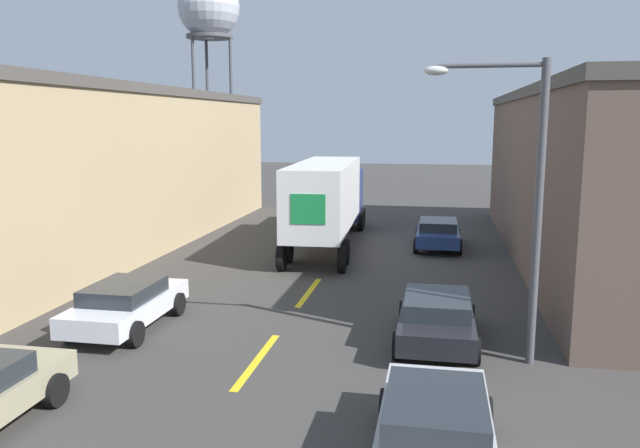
% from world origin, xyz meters
% --- Properties ---
extents(road_centerline, '(0.20, 16.17, 0.01)m').
position_xyz_m(road_centerline, '(0.00, 8.97, 0.00)').
color(road_centerline, yellow).
rests_on(road_centerline, ground_plane).
extents(warehouse_left, '(8.79, 26.67, 7.28)m').
position_xyz_m(warehouse_left, '(-11.72, 22.02, 3.65)').
color(warehouse_left, tan).
rests_on(warehouse_left, ground_plane).
extents(semi_truck, '(3.19, 12.75, 3.98)m').
position_xyz_m(semi_truck, '(-0.75, 23.43, 2.34)').
color(semi_truck, navy).
rests_on(semi_truck, ground_plane).
extents(parked_car_right_mid, '(2.09, 4.38, 1.33)m').
position_xyz_m(parked_car_right_mid, '(4.30, 11.02, 0.72)').
color(parked_car_right_mid, black).
rests_on(parked_car_right_mid, ground_plane).
extents(parked_car_left_far, '(2.09, 4.38, 1.33)m').
position_xyz_m(parked_car_left_far, '(-4.30, 10.61, 0.72)').
color(parked_car_left_far, silver).
rests_on(parked_car_left_far, ground_plane).
extents(parked_car_right_far, '(2.09, 4.38, 1.33)m').
position_xyz_m(parked_car_right_far, '(4.30, 23.63, 0.72)').
color(parked_car_right_far, navy).
rests_on(parked_car_right_far, ground_plane).
extents(parked_car_right_near, '(2.09, 4.38, 1.33)m').
position_xyz_m(parked_car_right_near, '(4.30, 4.95, 0.72)').
color(parked_car_right_near, '#B2B2B7').
rests_on(parked_car_right_near, ground_plane).
extents(water_tower, '(5.51, 5.51, 18.53)m').
position_xyz_m(water_tower, '(-16.35, 50.11, 15.54)').
color(water_tower, '#47474C').
rests_on(water_tower, ground_plane).
extents(street_lamp, '(2.82, 0.32, 7.19)m').
position_xyz_m(street_lamp, '(6.16, 10.06, 4.25)').
color(street_lamp, '#4C4C51').
rests_on(street_lamp, ground_plane).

